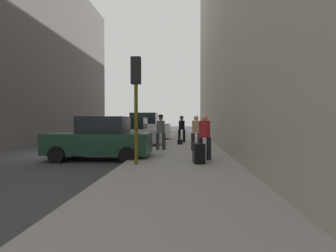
% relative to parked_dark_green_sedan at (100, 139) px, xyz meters
% --- Properties ---
extents(ground_plane, '(120.00, 120.00, 0.00)m').
position_rel_parked_dark_green_sedan_xyz_m(ground_plane, '(-2.65, 1.89, -0.85)').
color(ground_plane, '#38383A').
extents(sidewalk, '(4.00, 40.00, 0.15)m').
position_rel_parked_dark_green_sedan_xyz_m(sidewalk, '(3.35, 1.89, -0.77)').
color(sidewalk, gray).
rests_on(sidewalk, ground_plane).
extents(parked_dark_green_sedan, '(4.21, 2.07, 1.79)m').
position_rel_parked_dark_green_sedan_xyz_m(parked_dark_green_sedan, '(0.00, 0.00, 0.00)').
color(parked_dark_green_sedan, '#193828').
rests_on(parked_dark_green_sedan, ground_plane).
extents(parked_silver_sedan, '(4.22, 2.10, 1.79)m').
position_rel_parked_dark_green_sedan_xyz_m(parked_silver_sedan, '(-0.00, 5.19, 0.00)').
color(parked_silver_sedan, '#B7BABF').
rests_on(parked_silver_sedan, ground_plane).
extents(parked_white_van, '(4.62, 2.11, 2.25)m').
position_rel_parked_dark_green_sedan_xyz_m(parked_white_van, '(-0.00, 10.57, 0.18)').
color(parked_white_van, silver).
rests_on(parked_white_van, ground_plane).
extents(fire_hydrant, '(0.42, 0.22, 0.70)m').
position_rel_parked_dark_green_sedan_xyz_m(fire_hydrant, '(1.80, 4.53, -0.35)').
color(fire_hydrant, red).
rests_on(fire_hydrant, sidewalk).
extents(traffic_light, '(0.32, 0.32, 3.60)m').
position_rel_parked_dark_green_sedan_xyz_m(traffic_light, '(1.85, -1.89, 1.91)').
color(traffic_light, '#514C0F').
rests_on(traffic_light, sidewalk).
extents(pedestrian_in_red_jacket, '(0.52, 0.45, 1.71)m').
position_rel_parked_dark_green_sedan_xyz_m(pedestrian_in_red_jacket, '(4.23, -0.73, 0.26)').
color(pedestrian_in_red_jacket, black).
rests_on(pedestrian_in_red_jacket, sidewalk).
extents(pedestrian_with_fedora, '(0.50, 0.41, 1.78)m').
position_rel_parked_dark_green_sedan_xyz_m(pedestrian_with_fedora, '(3.27, 7.25, 0.29)').
color(pedestrian_with_fedora, black).
rests_on(pedestrian_with_fedora, sidewalk).
extents(pedestrian_with_beanie, '(0.51, 0.43, 1.78)m').
position_rel_parked_dark_green_sedan_xyz_m(pedestrian_with_beanie, '(2.27, 2.59, 0.29)').
color(pedestrian_with_beanie, '#333338').
rests_on(pedestrian_with_beanie, sidewalk).
extents(pedestrian_in_tan_coat, '(0.53, 0.48, 1.71)m').
position_rel_parked_dark_green_sedan_xyz_m(pedestrian_in_tan_coat, '(4.04, 2.36, 0.26)').
color(pedestrian_in_tan_coat, black).
rests_on(pedestrian_in_tan_coat, sidewalk).
extents(rolling_suitcase, '(0.43, 0.60, 1.04)m').
position_rel_parked_dark_green_sedan_xyz_m(rolling_suitcase, '(3.97, -1.51, -0.36)').
color(rolling_suitcase, black).
rests_on(rolling_suitcase, sidewalk).
extents(duffel_bag, '(0.32, 0.44, 0.28)m').
position_rel_parked_dark_green_sedan_xyz_m(duffel_bag, '(3.18, 5.70, -0.56)').
color(duffel_bag, black).
rests_on(duffel_bag, sidewalk).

